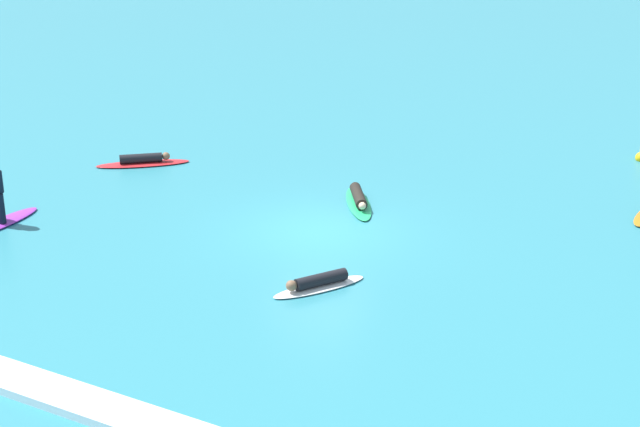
# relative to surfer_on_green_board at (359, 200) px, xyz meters

# --- Properties ---
(ground_plane) EXTENTS (120.00, 120.00, 0.00)m
(ground_plane) POSITION_rel_surfer_on_green_board_xyz_m (0.01, -2.33, -0.15)
(ground_plane) COLOR teal
(ground_plane) RESTS_ON ground
(surfer_on_green_board) EXTENTS (2.14, 2.74, 0.41)m
(surfer_on_green_board) POSITION_rel_surfer_on_green_board_xyz_m (0.00, 0.00, 0.00)
(surfer_on_green_board) COLOR #23B266
(surfer_on_green_board) RESTS_ON ground_plane
(surfer_on_white_board) EXTENTS (1.75, 2.36, 0.37)m
(surfer_on_white_board) POSITION_rel_surfer_on_green_board_xyz_m (1.73, -5.55, -0.01)
(surfer_on_white_board) COLOR white
(surfer_on_white_board) RESTS_ON ground_plane
(surfer_on_red_board) EXTENTS (2.75, 2.49, 0.38)m
(surfer_on_red_board) POSITION_rel_surfer_on_green_board_xyz_m (-7.83, -0.01, -0.03)
(surfer_on_red_board) COLOR red
(surfer_on_red_board) RESTS_ON ground_plane
(wave_crest) EXTENTS (17.29, 0.90, 0.18)m
(wave_crest) POSITION_rel_surfer_on_green_board_xyz_m (0.01, -12.14, -0.06)
(wave_crest) COLOR white
(wave_crest) RESTS_ON ground_plane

